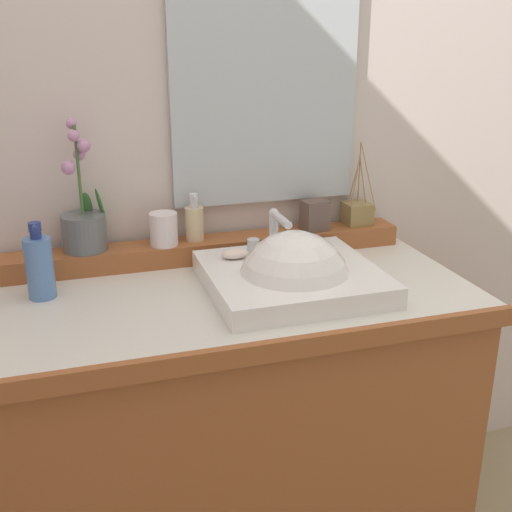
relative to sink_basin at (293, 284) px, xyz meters
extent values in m
cube|color=beige|center=(-0.14, 0.45, 0.44)|extent=(2.72, 0.20, 2.59)
cube|color=#9B542B|center=(-0.14, 0.05, -0.45)|extent=(1.14, 0.56, 0.80)
cube|color=silver|center=(-0.14, 0.05, -0.03)|extent=(1.16, 0.59, 0.04)
cube|color=#9B542B|center=(-0.14, -0.25, -0.03)|extent=(1.16, 0.02, 0.04)
cube|color=#9B542B|center=(-0.14, 0.28, 0.01)|extent=(1.09, 0.10, 0.06)
cube|color=white|center=(0.00, 0.01, 0.01)|extent=(0.41, 0.39, 0.05)
sphere|color=white|center=(0.00, -0.01, 0.00)|extent=(0.28, 0.28, 0.28)
cylinder|color=silver|center=(0.00, 0.15, 0.09)|extent=(0.02, 0.02, 0.10)
cylinder|color=silver|center=(0.00, 0.10, 0.14)|extent=(0.02, 0.11, 0.02)
sphere|color=silver|center=(0.00, 0.15, 0.14)|extent=(0.03, 0.03, 0.03)
cylinder|color=silver|center=(-0.05, 0.15, 0.05)|extent=(0.03, 0.03, 0.04)
cylinder|color=silver|center=(0.06, 0.15, 0.05)|extent=(0.03, 0.03, 0.04)
ellipsoid|color=silver|center=(-0.11, 0.12, 0.05)|extent=(0.07, 0.04, 0.02)
cylinder|color=slate|center=(-0.47, 0.29, 0.09)|extent=(0.11, 0.11, 0.10)
cylinder|color=tan|center=(-0.47, 0.29, 0.13)|extent=(0.10, 0.10, 0.01)
cylinder|color=#476B38|center=(-0.47, 0.29, 0.25)|extent=(0.01, 0.01, 0.23)
ellipsoid|color=#387033|center=(-0.45, 0.32, 0.15)|extent=(0.03, 0.03, 0.07)
ellipsoid|color=#387033|center=(-0.42, 0.30, 0.15)|extent=(0.03, 0.03, 0.10)
sphere|color=#C083AF|center=(-0.49, 0.28, 0.26)|extent=(0.03, 0.03, 0.03)
sphere|color=#C083AF|center=(-0.46, 0.31, 0.29)|extent=(0.03, 0.03, 0.03)
sphere|color=#C083AF|center=(-0.45, 0.28, 0.31)|extent=(0.03, 0.03, 0.03)
sphere|color=#C083AF|center=(-0.47, 0.28, 0.34)|extent=(0.03, 0.03, 0.03)
sphere|color=#C083AF|center=(-0.47, 0.31, 0.36)|extent=(0.03, 0.03, 0.03)
cylinder|color=beige|center=(-0.18, 0.29, 0.09)|extent=(0.05, 0.05, 0.09)
cylinder|color=silver|center=(-0.18, 0.29, 0.14)|extent=(0.02, 0.02, 0.02)
cylinder|color=silver|center=(-0.18, 0.29, 0.16)|extent=(0.02, 0.02, 0.02)
cylinder|color=silver|center=(-0.18, 0.27, 0.16)|extent=(0.01, 0.03, 0.01)
cylinder|color=silver|center=(-0.27, 0.27, 0.08)|extent=(0.07, 0.07, 0.09)
cube|color=olive|center=(0.31, 0.29, 0.07)|extent=(0.07, 0.07, 0.06)
cylinder|color=#9E7A4C|center=(0.32, 0.29, 0.16)|extent=(0.03, 0.00, 0.14)
cylinder|color=#9E7A4C|center=(0.31, 0.31, 0.19)|extent=(0.02, 0.03, 0.19)
cylinder|color=#9E7A4C|center=(0.29, 0.30, 0.16)|extent=(0.03, 0.02, 0.14)
cylinder|color=#9E7A4C|center=(0.29, 0.28, 0.17)|extent=(0.03, 0.02, 0.15)
cylinder|color=#9E7A4C|center=(0.32, 0.26, 0.19)|extent=(0.03, 0.06, 0.19)
cube|color=brown|center=(0.16, 0.27, 0.08)|extent=(0.08, 0.07, 0.09)
cylinder|color=#557FBB|center=(-0.58, 0.14, 0.06)|extent=(0.06, 0.06, 0.15)
cylinder|color=navy|center=(-0.58, 0.14, 0.14)|extent=(0.03, 0.03, 0.02)
cylinder|color=navy|center=(-0.58, 0.14, 0.16)|extent=(0.03, 0.03, 0.02)
cylinder|color=navy|center=(-0.58, 0.12, 0.16)|extent=(0.01, 0.04, 0.01)
cube|color=silver|center=(0.04, 0.34, 0.43)|extent=(0.52, 0.02, 0.62)
camera|label=1|loc=(-0.51, -1.34, 0.59)|focal=44.84mm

